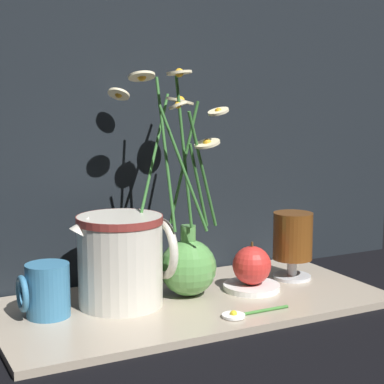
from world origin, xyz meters
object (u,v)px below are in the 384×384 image
Objects in this scene: ceramic_pitcher at (122,257)px; tea_glass at (293,239)px; orange_fruit at (251,265)px; vase_with_flowers at (187,253)px; yellow_mug at (46,290)px.

ceramic_pitcher reaches higher than tea_glass.
ceramic_pitcher is 0.23m from orange_fruit.
tea_glass is at bearing 12.82° from orange_fruit.
vase_with_flowers is at bearing 169.36° from orange_fruit.
vase_with_flowers is 5.02× the size of orange_fruit.
tea_glass reaches higher than yellow_mug.
orange_fruit is (0.11, -0.02, -0.03)m from vase_with_flowers.
orange_fruit is at bearing -3.84° from yellow_mug.
tea_glass is (0.33, -0.00, -0.01)m from ceramic_pitcher.
vase_with_flowers reaches higher than tea_glass.
vase_with_flowers is at bearing -1.84° from ceramic_pitcher.
ceramic_pitcher is (0.12, 0.00, 0.04)m from yellow_mug.
ceramic_pitcher reaches higher than orange_fruit.
tea_glass is at bearing 0.61° from vase_with_flowers.
vase_with_flowers is 0.12m from ceramic_pitcher.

